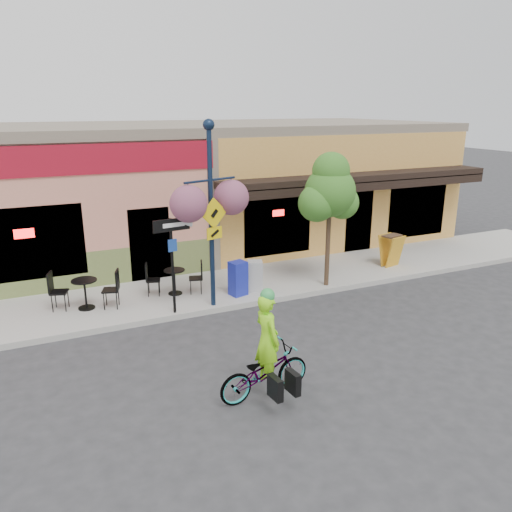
# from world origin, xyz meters

# --- Properties ---
(ground) EXTENTS (90.00, 90.00, 0.00)m
(ground) POSITION_xyz_m (0.00, 0.00, 0.00)
(ground) COLOR #2D2D30
(ground) RESTS_ON ground
(sidewalk) EXTENTS (24.00, 3.00, 0.15)m
(sidewalk) POSITION_xyz_m (0.00, 2.00, 0.07)
(sidewalk) COLOR #9E9B93
(sidewalk) RESTS_ON ground
(curb) EXTENTS (24.00, 0.12, 0.15)m
(curb) POSITION_xyz_m (0.00, 0.55, 0.07)
(curb) COLOR #A8A59E
(curb) RESTS_ON ground
(building) EXTENTS (18.20, 8.20, 4.50)m
(building) POSITION_xyz_m (0.00, 7.50, 2.25)
(building) COLOR tan
(building) RESTS_ON ground
(bicycle) EXTENTS (1.87, 0.81, 0.95)m
(bicycle) POSITION_xyz_m (-2.51, -3.43, 0.48)
(bicycle) COLOR maroon
(bicycle) RESTS_ON ground
(cyclist_rider) EXTENTS (0.48, 0.67, 1.73)m
(cyclist_rider) POSITION_xyz_m (-2.46, -3.43, 0.87)
(cyclist_rider) COLOR #92F419
(cyclist_rider) RESTS_ON ground
(lamp_post) EXTENTS (1.61, 1.01, 4.70)m
(lamp_post) POSITION_xyz_m (-2.01, 0.72, 2.50)
(lamp_post) COLOR #111F37
(lamp_post) RESTS_ON sidewalk
(one_way_sign) EXTENTS (0.94, 0.32, 2.41)m
(one_way_sign) POSITION_xyz_m (-3.06, 0.66, 1.36)
(one_way_sign) COLOR black
(one_way_sign) RESTS_ON sidewalk
(cafe_set_left) EXTENTS (1.86, 1.32, 1.01)m
(cafe_set_left) POSITION_xyz_m (-5.05, 1.83, 0.66)
(cafe_set_left) COLOR black
(cafe_set_left) RESTS_ON sidewalk
(cafe_set_right) EXTENTS (1.68, 1.16, 0.91)m
(cafe_set_right) POSITION_xyz_m (-2.71, 1.90, 0.61)
(cafe_set_right) COLOR black
(cafe_set_right) RESTS_ON sidewalk
(newspaper_box_blue) EXTENTS (0.50, 0.47, 0.94)m
(newspaper_box_blue) POSITION_xyz_m (-1.15, 1.13, 0.62)
(newspaper_box_blue) COLOR #1A25A1
(newspaper_box_blue) RESTS_ON sidewalk
(newspaper_box_grey) EXTENTS (0.50, 0.48, 0.86)m
(newspaper_box_grey) POSITION_xyz_m (-0.59, 1.25, 0.58)
(newspaper_box_grey) COLOR #A2A2A2
(newspaper_box_grey) RESTS_ON sidewalk
(street_tree) EXTENTS (1.88, 1.88, 3.84)m
(street_tree) POSITION_xyz_m (1.47, 0.80, 2.07)
(street_tree) COLOR #3D7A26
(street_tree) RESTS_ON sidewalk
(sandwich_board) EXTENTS (0.70, 0.58, 1.03)m
(sandwich_board) POSITION_xyz_m (4.35, 1.30, 0.67)
(sandwich_board) COLOR gold
(sandwich_board) RESTS_ON sidewalk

